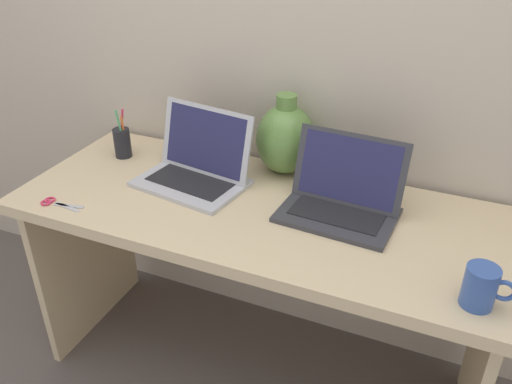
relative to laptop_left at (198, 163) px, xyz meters
name	(u,v)px	position (x,y,z in m)	size (l,w,h in m)	color
ground_plane	(256,370)	(0.25, -0.08, -0.81)	(6.00, 6.00, 0.00)	#564C47
back_wall	(299,37)	(0.25, 0.28, 0.39)	(4.40, 0.04, 2.40)	#BCAD99
desk	(256,246)	(0.25, -0.08, -0.22)	(1.56, 0.64, 0.75)	#D1B78C
laptop_left	(198,163)	(0.00, 0.00, 0.00)	(0.39, 0.30, 0.24)	#B2B2B7
laptop_right	(343,194)	(0.51, 0.00, 0.00)	(0.36, 0.26, 0.24)	#333338
green_vase	(285,139)	(0.25, 0.18, 0.06)	(0.21, 0.21, 0.28)	#5B843D
coffee_mug	(481,287)	(0.92, -0.29, -0.01)	(0.12, 0.08, 0.11)	#335199
pen_cup	(122,142)	(-0.35, 0.05, -0.01)	(0.06, 0.06, 0.19)	black
scissors	(55,203)	(-0.35, -0.32, -0.06)	(0.15, 0.05, 0.01)	#B7B7BC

